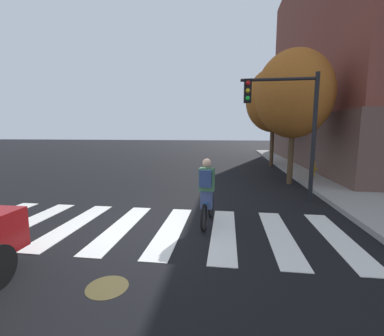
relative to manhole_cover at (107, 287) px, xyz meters
name	(u,v)px	position (x,y,z in m)	size (l,w,h in m)	color
ground_plane	(134,228)	(-0.45, 2.42, 0.00)	(120.00, 120.00, 0.00)	black
crosswalk_stripes	(146,228)	(-0.16, 2.42, 0.00)	(9.33, 3.21, 0.01)	silver
manhole_cover	(107,287)	(0.00, 0.00, 0.00)	(0.64, 0.64, 0.01)	#473D1E
cyclist	(207,192)	(1.29, 2.84, 0.84)	(0.38, 1.71, 1.69)	black
traffic_light_near	(288,115)	(3.73, 5.55, 2.86)	(2.47, 0.28, 4.20)	black
fire_hydrant	(313,168)	(5.93, 9.86, 0.53)	(0.33, 0.22, 0.78)	gold
street_tree_near	(294,94)	(4.56, 8.54, 3.90)	(3.25, 3.25, 5.78)	#4C3823
street_tree_mid	(274,100)	(4.72, 14.58, 4.32)	(3.60, 3.60, 6.40)	#4C3823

